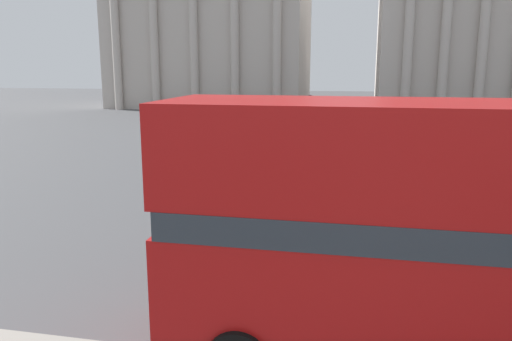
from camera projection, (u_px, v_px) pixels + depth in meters
double_decker_bus at (487, 231)px, 7.55m from camera, size 10.01×2.63×4.33m
plaza_building_left at (211, 29)px, 59.79m from camera, size 23.35×13.77×18.56m
plaza_building_right at (503, 11)px, 52.32m from camera, size 25.63×16.02×21.15m
traffic_light_mid at (311, 133)px, 17.76m from camera, size 0.42×0.24×3.85m
car_maroon at (389, 156)px, 23.48m from camera, size 4.20×1.93×1.35m
pedestrian_red at (279, 129)px, 31.73m from camera, size 0.32×0.32×1.63m
pedestrian_white at (278, 171)px, 18.94m from camera, size 0.32×0.32×1.65m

